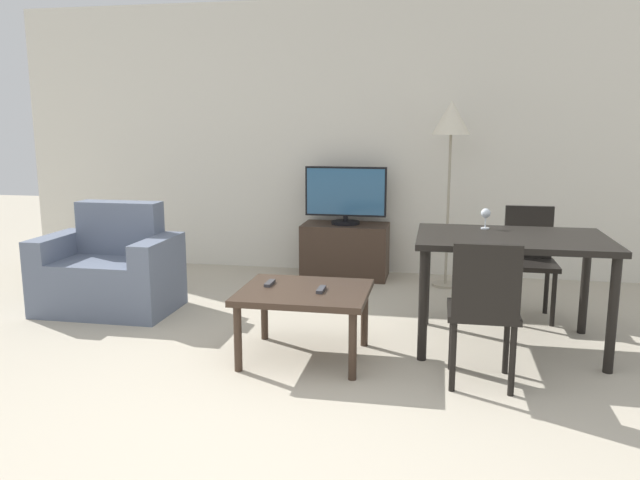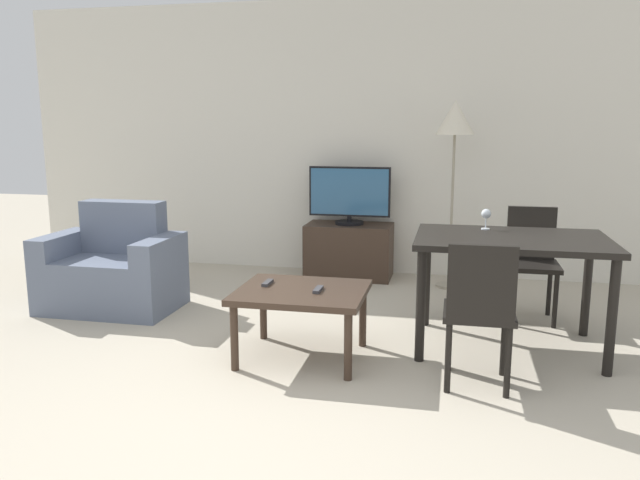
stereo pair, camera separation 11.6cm
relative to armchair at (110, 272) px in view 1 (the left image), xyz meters
name	(u,v)px [view 1 (the left image)]	position (x,y,z in m)	size (l,w,h in m)	color
ground_plane	(253,436)	(1.75, -1.82, -0.31)	(18.00, 18.00, 0.00)	#B2A893
wall_back	(354,139)	(1.75, 1.75, 1.04)	(7.11, 0.06, 2.70)	silver
armchair	(110,272)	(0.00, 0.00, 0.00)	(1.06, 0.68, 0.87)	slate
tv_stand	(345,251)	(1.72, 1.45, -0.05)	(0.84, 0.46, 0.53)	#38281E
tv	(346,195)	(1.72, 1.45, 0.50)	(0.79, 0.28, 0.56)	black
coffee_table	(304,298)	(1.78, -0.75, 0.09)	(0.82, 0.70, 0.46)	#38281E
dining_table	(512,250)	(3.10, -0.28, 0.36)	(1.25, 0.87, 0.77)	black
dining_chair_near	(484,306)	(2.88, -1.01, 0.18)	(0.40, 0.40, 0.86)	black
dining_chair_far	(529,255)	(3.32, 0.46, 0.18)	(0.40, 0.40, 0.86)	black
floor_lamp	(451,126)	(2.69, 1.27, 1.17)	(0.34, 0.34, 1.71)	gray
remote_primary	(321,289)	(1.89, -0.77, 0.16)	(0.04, 0.15, 0.02)	#38383D
remote_secondary	(270,283)	(1.53, -0.68, 0.16)	(0.04, 0.15, 0.02)	#38383D
wine_glass_left	(486,214)	(2.94, -0.01, 0.56)	(0.07, 0.07, 0.15)	silver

